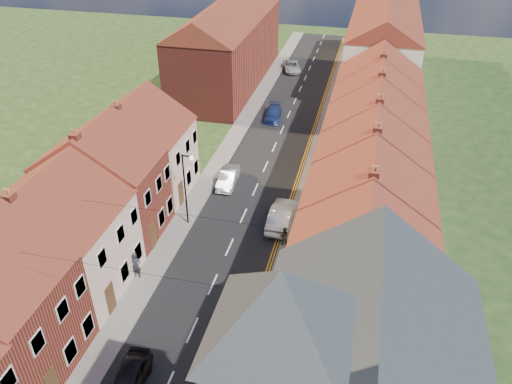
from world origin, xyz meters
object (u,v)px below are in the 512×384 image
at_px(car_mid_b, 282,216).
at_px(car_far, 273,113).
at_px(pedestrian_left, 136,265).
at_px(car_mid, 228,178).
at_px(lamppost, 186,185).
at_px(car_distant, 292,66).
at_px(pedestrian_right, 284,236).
at_px(car_near, 128,381).

bearing_deg(car_mid_b, car_far, -75.72).
relative_size(pedestrian_left, car_mid_b, 0.40).
height_order(car_mid, car_mid_b, car_mid_b).
xyz_separation_m(lamppost, car_mid_b, (6.94, 1.68, -2.75)).
height_order(car_far, car_distant, car_distant).
distance_m(lamppost, pedestrian_left, 7.11).
xyz_separation_m(pedestrian_left, pedestrian_right, (8.90, 5.67, -0.20)).
relative_size(car_near, pedestrian_right, 2.64).
bearing_deg(car_distant, lamppost, -109.58).
relative_size(lamppost, car_near, 1.50).
distance_m(lamppost, car_far, 20.91).
distance_m(lamppost, car_distant, 36.41).
height_order(car_near, car_mid, car_near).
relative_size(lamppost, car_far, 1.46).
height_order(lamppost, car_distant, lamppost).
xyz_separation_m(pedestrian_right, car_mid_b, (-0.68, 2.56, -0.09)).
relative_size(car_far, pedestrian_right, 2.72).
bearing_deg(car_near, car_mid_b, 68.06).
bearing_deg(car_distant, pedestrian_right, -97.86).
bearing_deg(car_distant, car_near, -106.66).
distance_m(car_mid, car_far, 14.31).
bearing_deg(pedestrian_left, car_mid, 71.84).
xyz_separation_m(lamppost, pedestrian_left, (-1.29, -6.54, -2.46)).
distance_m(pedestrian_right, car_mid_b, 2.65).
bearing_deg(lamppost, car_far, 83.59).
bearing_deg(car_near, pedestrian_right, 62.65).
distance_m(car_distant, pedestrian_left, 42.90).
bearing_deg(pedestrian_left, lamppost, 72.15).
relative_size(car_mid, car_far, 0.96).
height_order(car_near, pedestrian_right, pedestrian_right).
relative_size(car_mid, car_distant, 0.88).
bearing_deg(car_distant, car_mid_b, -98.28).
bearing_deg(car_far, pedestrian_right, -81.26).
bearing_deg(car_far, pedestrian_left, -102.71).
bearing_deg(car_near, lamppost, 92.76).
bearing_deg(car_mid_b, pedestrian_right, 105.30).
xyz_separation_m(car_far, car_distant, (-0.74, 15.69, 0.02)).
bearing_deg(car_far, car_distant, 87.55).
xyz_separation_m(car_mid, car_distant, (0.26, 29.96, -0.03)).
xyz_separation_m(car_near, car_distant, (-0.39, 50.82, -0.06)).
height_order(car_mid, pedestrian_left, pedestrian_left).
relative_size(car_distant, pedestrian_left, 2.33).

